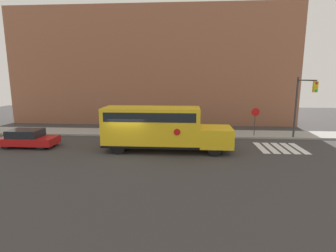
{
  "coord_description": "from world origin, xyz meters",
  "views": [
    {
      "loc": [
        4.08,
        -17.68,
        5.24
      ],
      "look_at": [
        2.72,
        1.14,
        1.74
      ],
      "focal_mm": 28.0,
      "sensor_mm": 36.0,
      "label": 1
    }
  ],
  "objects": [
    {
      "name": "traffic_light",
      "position": [
        13.37,
        4.22,
        3.51
      ],
      "size": [
        0.28,
        3.34,
        5.28
      ],
      "color": "#38383A",
      "rests_on": "ground"
    },
    {
      "name": "stop_sign",
      "position": [
        10.11,
        5.67,
        1.72
      ],
      "size": [
        0.7,
        0.1,
        2.6
      ],
      "color": "#38383A",
      "rests_on": "ground"
    },
    {
      "name": "ground_plane",
      "position": [
        0.0,
        0.0,
        0.0
      ],
      "size": [
        60.0,
        60.0,
        0.0
      ],
      "primitive_type": "plane",
      "color": "#3A3838"
    },
    {
      "name": "parked_car",
      "position": [
        -7.99,
        0.96,
        0.67
      ],
      "size": [
        4.11,
        1.85,
        1.35
      ],
      "color": "red",
      "rests_on": "ground"
    },
    {
      "name": "building_backdrop",
      "position": [
        0.0,
        13.0,
        6.44
      ],
      "size": [
        32.0,
        4.0,
        12.87
      ],
      "color": "#935B42",
      "rests_on": "ground"
    },
    {
      "name": "crosswalk_stripes",
      "position": [
        11.14,
        2.0,
        0.0
      ],
      "size": [
        3.3,
        3.2,
        0.01
      ],
      "color": "white",
      "rests_on": "ground"
    },
    {
      "name": "school_bus",
      "position": [
        2.1,
        0.64,
        1.77
      ],
      "size": [
        9.1,
        2.57,
        3.16
      ],
      "color": "yellow",
      "rests_on": "ground"
    },
    {
      "name": "sidewalk_strip",
      "position": [
        0.0,
        6.5,
        0.07
      ],
      "size": [
        44.0,
        3.0,
        0.15
      ],
      "color": "#9E9E99",
      "rests_on": "ground"
    }
  ]
}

